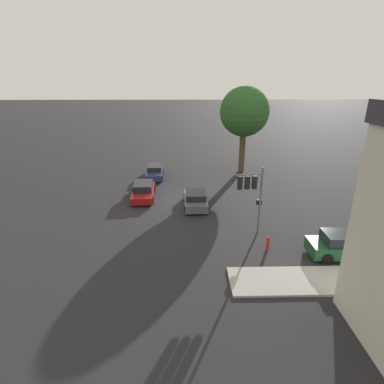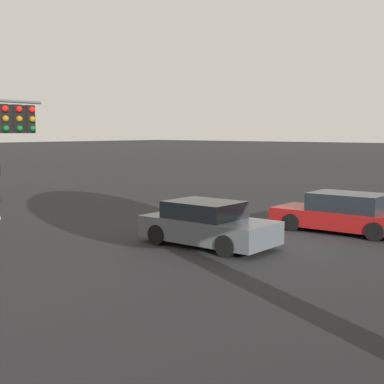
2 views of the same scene
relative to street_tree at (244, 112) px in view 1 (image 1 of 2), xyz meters
name	(u,v)px [view 1 (image 1 of 2)]	position (x,y,z in m)	size (l,w,h in m)	color
ground_plane	(168,200)	(9.05, -8.32, -7.00)	(300.00, 300.00, 0.00)	black
street_tree	(244,112)	(0.00, 0.00, 0.00)	(5.61, 5.61, 9.87)	#4C3823
traffic_signal	(251,188)	(15.62, -2.25, -3.47)	(0.72, 2.19, 4.97)	#515456
crossing_car_0	(155,172)	(2.06, -10.24, -6.35)	(4.64, 2.03, 1.38)	navy
crossing_car_1	(143,191)	(8.31, -10.71, -6.35)	(4.85, 2.20, 1.39)	maroon
crossing_car_2	(196,199)	(10.57, -5.86, -6.35)	(4.26, 2.10, 1.38)	#4C5156
parked_car_0	(342,246)	(18.73, 3.01, -6.25)	(2.00, 4.14, 1.61)	#194728
fire_hydrant	(268,242)	(17.79, -1.36, -6.51)	(0.22, 0.22, 0.92)	red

